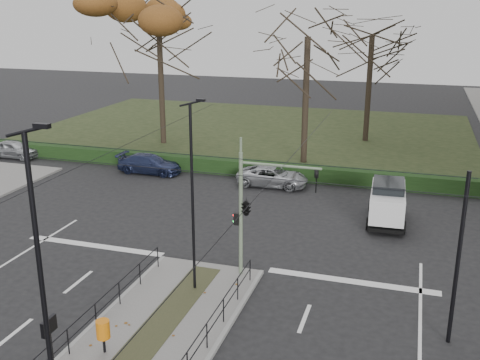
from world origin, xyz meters
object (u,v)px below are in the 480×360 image
(streetlamp_median_near, at_px, (44,299))
(parked_car_third, at_px, (150,164))
(bare_tree_near, at_px, (307,46))
(bare_tree_center, at_px, (372,44))
(parked_car_fourth, at_px, (273,176))
(litter_bin, at_px, (103,330))
(streetlamp_median_far, at_px, (193,197))
(traffic_light, at_px, (248,206))
(white_van, at_px, (387,201))
(rust_tree, at_px, (158,13))
(info_panel, at_px, (50,334))
(parked_car_first, at_px, (14,149))

(streetlamp_median_near, height_order, parked_car_third, streetlamp_median_near)
(bare_tree_near, bearing_deg, bare_tree_center, 66.29)
(parked_car_fourth, bearing_deg, litter_bin, 177.11)
(streetlamp_median_far, bearing_deg, litter_bin, -103.69)
(traffic_light, xyz_separation_m, parked_car_third, (-10.72, 12.67, -2.53))
(streetlamp_median_near, relative_size, white_van, 2.01)
(litter_bin, relative_size, rust_tree, 0.09)
(traffic_light, distance_m, bare_tree_near, 18.94)
(streetlamp_median_near, bearing_deg, traffic_light, 80.91)
(parked_car_third, bearing_deg, bare_tree_center, -43.29)
(traffic_light, relative_size, litter_bin, 4.56)
(bare_tree_near, bearing_deg, info_panel, -94.20)
(traffic_light, bearing_deg, streetlamp_median_near, -99.09)
(parked_car_first, height_order, rust_tree, rust_tree)
(parked_car_third, relative_size, white_van, 1.05)
(traffic_light, xyz_separation_m, parked_car_first, (-22.12, 13.23, -2.51))
(parked_car_first, distance_m, white_van, 27.72)
(info_panel, xyz_separation_m, parked_car_fourth, (1.16, 21.08, -1.35))
(info_panel, bearing_deg, white_van, 63.53)
(white_van, distance_m, rust_tree, 24.10)
(parked_car_first, distance_m, parked_car_third, 11.41)
(litter_bin, distance_m, info_panel, 2.31)
(rust_tree, bearing_deg, white_van, -34.08)
(white_van, distance_m, bare_tree_center, 19.73)
(info_panel, height_order, streetlamp_median_near, streetlamp_median_near)
(streetlamp_median_far, relative_size, rust_tree, 0.56)
(streetlamp_median_far, bearing_deg, bare_tree_near, 88.94)
(parked_car_first, height_order, parked_car_fourth, parked_car_first)
(parked_car_first, bearing_deg, rust_tree, -50.84)
(streetlamp_median_near, xyz_separation_m, parked_car_third, (-9.01, 23.34, -3.76))
(bare_tree_near, bearing_deg, parked_car_third, -149.58)
(streetlamp_median_near, distance_m, bare_tree_center, 37.46)
(bare_tree_near, bearing_deg, white_van, -57.80)
(parked_car_third, bearing_deg, streetlamp_median_far, -147.63)
(streetlamp_median_near, distance_m, white_van, 20.22)
(streetlamp_median_far, xyz_separation_m, white_van, (6.75, 9.88, -2.79))
(streetlamp_median_near, distance_m, rust_tree, 33.88)
(parked_car_first, relative_size, white_van, 0.92)
(parked_car_first, bearing_deg, streetlamp_median_far, -127.16)
(info_panel, relative_size, rust_tree, 0.17)
(white_van, distance_m, bare_tree_near, 13.88)
(parked_car_first, relative_size, rust_tree, 0.29)
(litter_bin, height_order, rust_tree, rust_tree)
(litter_bin, relative_size, bare_tree_center, 0.10)
(litter_bin, bearing_deg, traffic_light, 67.05)
(streetlamp_median_near, height_order, bare_tree_near, bare_tree_near)
(streetlamp_median_near, xyz_separation_m, white_van, (6.82, 18.75, -3.22))
(info_panel, bearing_deg, parked_car_third, 109.27)
(parked_car_first, xyz_separation_m, rust_tree, (8.75, 7.36, 9.64))
(litter_bin, distance_m, bare_tree_near, 25.97)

